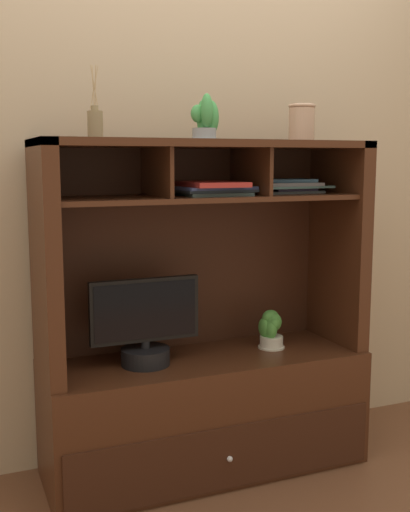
{
  "coord_description": "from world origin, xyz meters",
  "views": [
    {
      "loc": [
        -1.0,
        -2.41,
        1.33
      ],
      "look_at": [
        0.0,
        0.0,
        0.93
      ],
      "focal_mm": 44.53,
      "sensor_mm": 36.0,
      "label": 1
    }
  ],
  "objects_px": {
    "magazine_stack_centre": "(285,186)",
    "potted_orchid": "(271,330)",
    "diffuser_bottle": "(95,124)",
    "potted_succulent": "(206,121)",
    "magazine_stack_left": "(212,189)",
    "ceramic_vase": "(302,123)",
    "media_console": "(204,370)",
    "tv_monitor": "(145,330)"
  },
  "relations": [
    {
      "from": "magazine_stack_centre",
      "to": "diffuser_bottle",
      "type": "relative_size",
      "value": 1.29
    },
    {
      "from": "media_console",
      "to": "potted_orchid",
      "type": "height_order",
      "value": "media_console"
    },
    {
      "from": "magazine_stack_left",
      "to": "diffuser_bottle",
      "type": "distance_m",
      "value": 0.53
    },
    {
      "from": "magazine_stack_centre",
      "to": "tv_monitor",
      "type": "bearing_deg",
      "value": -175.62
    },
    {
      "from": "diffuser_bottle",
      "to": "magazine_stack_centre",
      "type": "bearing_deg",
      "value": 1.3
    },
    {
      "from": "potted_orchid",
      "to": "ceramic_vase",
      "type": "relative_size",
      "value": 1.07
    },
    {
      "from": "potted_succulent",
      "to": "diffuser_bottle",
      "type": "bearing_deg",
      "value": 178.4
    },
    {
      "from": "media_console",
      "to": "ceramic_vase",
      "type": "distance_m",
      "value": 1.14
    },
    {
      "from": "tv_monitor",
      "to": "potted_succulent",
      "type": "distance_m",
      "value": 0.88
    },
    {
      "from": "diffuser_bottle",
      "to": "magazine_stack_left",
      "type": "bearing_deg",
      "value": -5.51
    },
    {
      "from": "media_console",
      "to": "tv_monitor",
      "type": "distance_m",
      "value": 0.34
    },
    {
      "from": "media_console",
      "to": "diffuser_bottle",
      "type": "relative_size",
      "value": 5.13
    },
    {
      "from": "tv_monitor",
      "to": "magazine_stack_centre",
      "type": "xyz_separation_m",
      "value": [
        0.67,
        0.05,
        0.57
      ]
    },
    {
      "from": "potted_orchid",
      "to": "magazine_stack_centre",
      "type": "relative_size",
      "value": 0.48
    },
    {
      "from": "media_console",
      "to": "ceramic_vase",
      "type": "height_order",
      "value": "ceramic_vase"
    },
    {
      "from": "media_console",
      "to": "potted_orchid",
      "type": "relative_size",
      "value": 8.33
    },
    {
      "from": "magazine_stack_left",
      "to": "media_console",
      "type": "bearing_deg",
      "value": 123.27
    },
    {
      "from": "media_console",
      "to": "potted_orchid",
      "type": "xyz_separation_m",
      "value": [
        0.32,
        -0.01,
        0.14
      ]
    },
    {
      "from": "media_console",
      "to": "potted_orchid",
      "type": "distance_m",
      "value": 0.35
    },
    {
      "from": "magazine_stack_centre",
      "to": "ceramic_vase",
      "type": "bearing_deg",
      "value": -47.19
    },
    {
      "from": "tv_monitor",
      "to": "potted_succulent",
      "type": "relative_size",
      "value": 2.45
    },
    {
      "from": "media_console",
      "to": "magazine_stack_left",
      "type": "distance_m",
      "value": 0.78
    },
    {
      "from": "media_console",
      "to": "potted_succulent",
      "type": "distance_m",
      "value": 1.05
    },
    {
      "from": "potted_orchid",
      "to": "potted_succulent",
      "type": "xyz_separation_m",
      "value": [
        -0.31,
        0.0,
        0.9
      ]
    },
    {
      "from": "ceramic_vase",
      "to": "potted_orchid",
      "type": "bearing_deg",
      "value": 173.84
    },
    {
      "from": "potted_succulent",
      "to": "tv_monitor",
      "type": "bearing_deg",
      "value": -175.96
    },
    {
      "from": "magazine_stack_centre",
      "to": "potted_succulent",
      "type": "bearing_deg",
      "value": -175.37
    },
    {
      "from": "magazine_stack_left",
      "to": "diffuser_bottle",
      "type": "height_order",
      "value": "diffuser_bottle"
    },
    {
      "from": "magazine_stack_left",
      "to": "tv_monitor",
      "type": "bearing_deg",
      "value": 177.41
    },
    {
      "from": "tv_monitor",
      "to": "ceramic_vase",
      "type": "bearing_deg",
      "value": 0.09
    },
    {
      "from": "tv_monitor",
      "to": "potted_orchid",
      "type": "distance_m",
      "value": 0.59
    },
    {
      "from": "ceramic_vase",
      "to": "media_console",
      "type": "bearing_deg",
      "value": 177.41
    },
    {
      "from": "tv_monitor",
      "to": "magazine_stack_left",
      "type": "bearing_deg",
      "value": -2.59
    },
    {
      "from": "magazine_stack_left",
      "to": "potted_orchid",
      "type": "bearing_deg",
      "value": 5.41
    },
    {
      "from": "potted_orchid",
      "to": "diffuser_bottle",
      "type": "bearing_deg",
      "value": 178.71
    },
    {
      "from": "magazine_stack_centre",
      "to": "diffuser_bottle",
      "type": "distance_m",
      "value": 0.88
    },
    {
      "from": "media_console",
      "to": "diffuser_bottle",
      "type": "bearing_deg",
      "value": 178.61
    },
    {
      "from": "magazine_stack_centre",
      "to": "potted_orchid",
      "type": "bearing_deg",
      "value": -155.72
    },
    {
      "from": "tv_monitor",
      "to": "magazine_stack_left",
      "type": "height_order",
      "value": "magazine_stack_left"
    },
    {
      "from": "tv_monitor",
      "to": "diffuser_bottle",
      "type": "distance_m",
      "value": 0.84
    },
    {
      "from": "potted_orchid",
      "to": "ceramic_vase",
      "type": "bearing_deg",
      "value": -6.16
    },
    {
      "from": "ceramic_vase",
      "to": "tv_monitor",
      "type": "bearing_deg",
      "value": -179.91
    }
  ]
}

